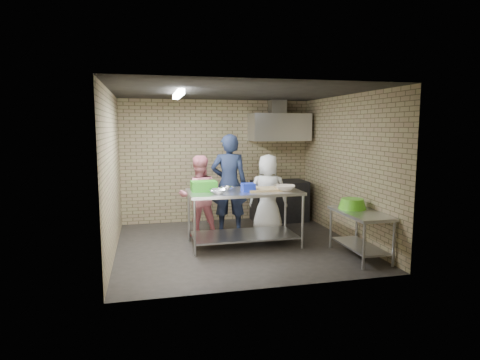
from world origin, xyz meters
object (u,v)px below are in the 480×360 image
(bottle_green, at_px, (295,131))
(man_navy, at_px, (229,184))
(blue_tub, at_px, (248,187))
(woman_white, at_px, (268,194))
(green_basin, at_px, (352,204))
(prep_table, at_px, (244,218))
(woman_pink, at_px, (199,196))
(stove, at_px, (279,201))
(side_counter, at_px, (360,234))
(bottle_red, at_px, (279,130))
(green_crate, at_px, (204,186))

(bottle_green, height_order, man_navy, bottle_green)
(blue_tub, bearing_deg, woman_white, 53.48)
(green_basin, xyz_separation_m, bottle_green, (0.02, 2.74, 1.18))
(prep_table, xyz_separation_m, woman_pink, (-0.70, 0.79, 0.29))
(woman_pink, bearing_deg, stove, -155.91)
(woman_pink, height_order, woman_white, woman_white)
(prep_table, height_order, side_counter, prep_table)
(green_basin, relative_size, bottle_red, 2.56)
(bottle_green, xyz_separation_m, woman_white, (-1.00, -1.16, -1.23))
(side_counter, distance_m, bottle_green, 3.41)
(blue_tub, bearing_deg, green_crate, 163.65)
(stove, bearing_deg, prep_table, -126.34)
(prep_table, height_order, green_basin, prep_table)
(bottle_green, xyz_separation_m, man_navy, (-1.75, -0.95, -1.03))
(bottle_green, relative_size, woman_white, 0.10)
(green_crate, xyz_separation_m, green_basin, (2.36, -0.95, -0.24))
(woman_pink, distance_m, woman_white, 1.38)
(blue_tub, xyz_separation_m, bottle_green, (1.63, 2.01, 0.96))
(green_basin, relative_size, woman_white, 0.29)
(green_basin, bearing_deg, woman_white, 121.94)
(woman_white, bearing_deg, green_basin, 143.50)
(side_counter, xyz_separation_m, woman_pink, (-2.38, 1.87, 0.41))
(prep_table, xyz_separation_m, side_counter, (1.68, -1.08, -0.12))
(blue_tub, relative_size, woman_white, 0.14)
(green_crate, height_order, bottle_red, bottle_red)
(stove, xyz_separation_m, woman_white, (-0.55, -0.92, 0.34))
(woman_pink, bearing_deg, man_navy, -165.60)
(prep_table, height_order, blue_tub, blue_tub)
(green_crate, bearing_deg, man_navy, 53.19)
(side_counter, relative_size, woman_pink, 0.76)
(bottle_red, bearing_deg, woman_white, -117.35)
(side_counter, bearing_deg, woman_white, 118.77)
(green_basin, distance_m, bottle_red, 3.01)
(woman_pink, bearing_deg, bottle_green, -155.21)
(blue_tub, distance_m, bottle_green, 2.76)
(blue_tub, xyz_separation_m, green_basin, (1.61, -0.73, -0.22))
(green_crate, distance_m, green_basin, 2.55)
(stove, xyz_separation_m, woman_pink, (-1.93, -0.88, 0.33))
(man_navy, bearing_deg, woman_pink, 24.72)
(stove, height_order, blue_tub, blue_tub)
(prep_table, relative_size, stove, 1.65)
(green_crate, xyz_separation_m, man_navy, (0.63, 0.84, -0.09))
(bottle_green, distance_m, woman_pink, 2.90)
(prep_table, xyz_separation_m, bottle_red, (1.28, 1.91, 1.54))
(prep_table, xyz_separation_m, man_navy, (-0.07, 0.96, 0.49))
(green_basin, xyz_separation_m, woman_white, (-0.98, 1.58, -0.05))
(prep_table, relative_size, woman_pink, 1.26)
(bottle_green, height_order, woman_pink, bottle_green)
(blue_tub, distance_m, woman_white, 1.09)
(bottle_green, bearing_deg, woman_pink, -154.86)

